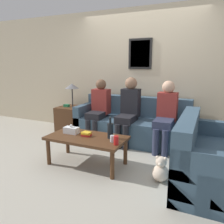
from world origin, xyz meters
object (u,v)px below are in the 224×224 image
at_px(couch_main, 132,126).
at_px(person_left, 99,107).
at_px(person_middle, 129,108).
at_px(drinking_glass, 112,139).
at_px(couch_side, 208,161).
at_px(wine_bottle, 110,130).
at_px(person_right, 166,113).
at_px(teddy_bear, 161,170).
at_px(coffee_table, 87,140).

bearing_deg(couch_main, person_left, -167.07).
bearing_deg(person_middle, drinking_glass, -80.72).
height_order(couch_main, drinking_glass, couch_main).
distance_m(couch_side, wine_bottle, 1.35).
height_order(wine_bottle, person_left, person_left).
bearing_deg(person_right, person_left, 179.34).
bearing_deg(wine_bottle, person_middle, 95.54).
bearing_deg(drinking_glass, couch_main, 97.22).
bearing_deg(couch_main, drinking_glass, -82.78).
relative_size(person_middle, person_right, 1.03).
bearing_deg(couch_side, teddy_bear, 109.20).
xyz_separation_m(couch_main, teddy_bear, (0.86, -1.32, -0.16)).
relative_size(couch_side, wine_bottle, 4.61).
distance_m(wine_bottle, person_right, 1.20).
bearing_deg(person_left, drinking_glass, -54.87).
xyz_separation_m(couch_side, coffee_table, (-1.68, -0.16, 0.07)).
relative_size(person_right, teddy_bear, 3.55).
bearing_deg(wine_bottle, couch_main, 93.75).
relative_size(couch_main, drinking_glass, 23.56).
bearing_deg(couch_main, couch_side, -38.86).
xyz_separation_m(couch_side, person_middle, (-1.43, 0.97, 0.38)).
relative_size(couch_main, person_left, 1.80).
xyz_separation_m(coffee_table, wine_bottle, (0.35, 0.09, 0.18)).
distance_m(person_middle, teddy_bear, 1.55).
relative_size(couch_side, person_middle, 1.15).
distance_m(coffee_table, person_right, 1.49).
xyz_separation_m(couch_main, person_middle, (-0.02, -0.16, 0.38)).
bearing_deg(person_right, couch_side, -52.84).
distance_m(couch_side, teddy_bear, 0.60).
bearing_deg(couch_side, coffee_table, 95.36).
height_order(coffee_table, wine_bottle, wine_bottle).
xyz_separation_m(person_middle, teddy_bear, (0.88, -1.16, -0.54)).
xyz_separation_m(coffee_table, person_left, (-0.39, 1.14, 0.28)).
relative_size(couch_side, drinking_glass, 15.65).
height_order(couch_side, teddy_bear, couch_side).
relative_size(drinking_glass, person_right, 0.08).
bearing_deg(coffee_table, person_left, 108.89).
distance_m(drinking_glass, person_left, 1.45).
height_order(person_middle, teddy_bear, person_middle).
height_order(drinking_glass, teddy_bear, drinking_glass).
xyz_separation_m(couch_side, drinking_glass, (-1.24, -0.20, 0.18)).
bearing_deg(person_left, person_middle, -1.02).
xyz_separation_m(coffee_table, person_middle, (0.25, 1.13, 0.31)).
height_order(drinking_glass, person_middle, person_middle).
relative_size(wine_bottle, person_left, 0.26).
height_order(wine_bottle, person_right, person_right).
bearing_deg(couch_main, wine_bottle, -86.25).
height_order(drinking_glass, person_left, person_left).
relative_size(coffee_table, person_right, 0.97).
bearing_deg(person_middle, teddy_bear, -52.90).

